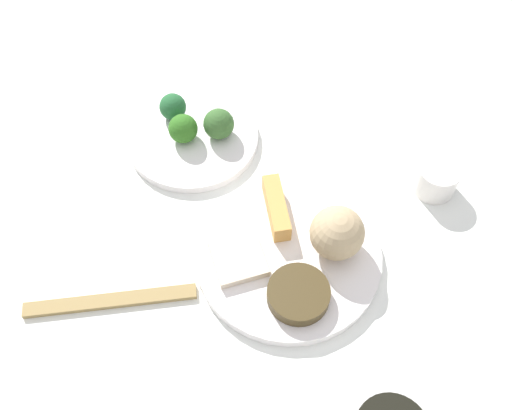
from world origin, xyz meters
TOP-DOWN VIEW (x-y plane):
  - tabletop at (0.00, 0.00)m, footprint 2.20×2.20m
  - main_plate at (0.00, 0.00)m, footprint 0.26×0.26m
  - rice_scoop at (-0.06, -0.00)m, footprint 0.07×0.07m
  - spring_roll at (0.01, -0.07)m, footprint 0.03×0.10m
  - crab_rangoon_wonton at (0.07, 0.00)m, footprint 0.08×0.08m
  - stir_fry_heap at (-0.00, 0.07)m, footprint 0.08×0.08m
  - broccoli_plate at (0.11, -0.23)m, footprint 0.21×0.21m
  - broccoli_floret_0 at (0.12, -0.23)m, footprint 0.05×0.05m
  - broccoli_floret_1 at (0.07, -0.23)m, footprint 0.05×0.05m
  - broccoli_floret_2 at (0.13, -0.28)m, footprint 0.04×0.04m
  - teacup at (-0.24, -0.08)m, footprint 0.06×0.06m
  - chopsticks_pair at (0.25, 0.03)m, footprint 0.23×0.03m

SIDE VIEW (x-z plane):
  - tabletop at x=0.00m, z-range 0.00..0.02m
  - chopsticks_pair at x=0.25m, z-range 0.02..0.03m
  - broccoli_plate at x=0.11m, z-range 0.02..0.03m
  - main_plate at x=0.00m, z-range 0.02..0.04m
  - crab_rangoon_wonton at x=0.07m, z-range 0.04..0.05m
  - teacup at x=-0.24m, z-range 0.02..0.07m
  - stir_fry_heap at x=0.00m, z-range 0.04..0.06m
  - spring_roll at x=0.01m, z-range 0.04..0.07m
  - broccoli_floret_2 at x=0.13m, z-range 0.03..0.08m
  - broccoli_floret_0 at x=0.12m, z-range 0.03..0.08m
  - broccoli_floret_1 at x=0.07m, z-range 0.03..0.08m
  - rice_scoop at x=-0.06m, z-range 0.04..0.11m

